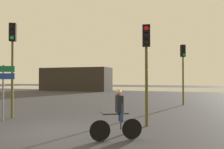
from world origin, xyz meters
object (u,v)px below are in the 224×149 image
object	(u,v)px
distant_building	(76,79)
traffic_light_far_right	(183,63)
traffic_light_near_left	(13,52)
direction_sign_post	(3,82)
cyclist	(118,114)
traffic_light_near_right	(146,55)

from	to	relation	value
distant_building	traffic_light_far_right	distance (m)	23.22
distant_building	traffic_light_near_left	xyz separation A→B (m)	(9.29, -23.87, 1.39)
traffic_light_near_left	direction_sign_post	world-z (taller)	traffic_light_near_left
traffic_light_far_right	cyclist	xyz separation A→B (m)	(-1.85, -10.43, -2.30)
traffic_light_near_left	direction_sign_post	xyz separation A→B (m)	(0.11, -0.69, -1.48)
traffic_light_near_right	traffic_light_far_right	distance (m)	8.21
traffic_light_near_right	traffic_light_far_right	size ratio (longest dim) A/B	0.93
distant_building	traffic_light_far_right	xyz separation A→B (m)	(17.28, -15.45, 1.23)
direction_sign_post	distant_building	bearing A→B (deg)	-90.20
distant_building	traffic_light_near_left	size ratio (longest dim) A/B	2.47
traffic_light_near_right	cyclist	size ratio (longest dim) A/B	2.59
direction_sign_post	traffic_light_near_left	bearing A→B (deg)	-102.35
traffic_light_far_right	traffic_light_near_left	size ratio (longest dim) A/B	0.95
traffic_light_near_left	cyclist	distance (m)	6.92
traffic_light_far_right	direction_sign_post	xyz separation A→B (m)	(-7.88, -9.11, -1.32)
direction_sign_post	cyclist	size ratio (longest dim) A/B	1.60
traffic_light_near_right	distant_building	bearing A→B (deg)	-64.61
direction_sign_post	traffic_light_near_right	bearing A→B (deg)	167.62
traffic_light_far_right	traffic_light_near_left	bearing A→B (deg)	9.21
traffic_light_near_right	traffic_light_near_left	bearing A→B (deg)	-6.00
distant_building	traffic_light_far_right	world-z (taller)	traffic_light_far_right
direction_sign_post	cyclist	distance (m)	6.26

